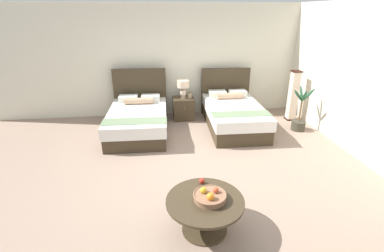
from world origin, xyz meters
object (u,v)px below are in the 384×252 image
object	(u,v)px
bed_near_window	(138,119)
potted_palm	(299,119)
bed_near_corner	(233,114)
floor_lamp_corner	(293,96)
loose_apple	(202,181)
coffee_table	(205,208)
fruit_bowl	(210,196)
table_lamp	(183,86)
vase	(190,95)
nightstand	(183,108)

from	to	relation	value
bed_near_window	potted_palm	size ratio (longest dim) A/B	2.08
bed_near_corner	potted_palm	bearing A→B (deg)	-15.11
floor_lamp_corner	potted_palm	world-z (taller)	floor_lamp_corner
bed_near_window	loose_apple	bearing A→B (deg)	-71.60
coffee_table	fruit_bowl	world-z (taller)	fruit_bowl
table_lamp	vase	bearing A→B (deg)	-21.07
bed_near_window	table_lamp	world-z (taller)	bed_near_window
bed_near_corner	floor_lamp_corner	distance (m)	1.64
bed_near_corner	potted_palm	distance (m)	1.51
vase	coffee_table	bearing A→B (deg)	-94.31
bed_near_corner	coffee_table	distance (m)	3.51
table_lamp	coffee_table	size ratio (longest dim) A/B	0.47
floor_lamp_corner	table_lamp	bearing A→B (deg)	171.15
coffee_table	loose_apple	world-z (taller)	loose_apple
bed_near_window	floor_lamp_corner	bearing A→B (deg)	4.09
vase	bed_near_corner	bearing A→B (deg)	-33.66
coffee_table	potted_palm	distance (m)	3.95
nightstand	coffee_table	distance (m)	3.95
bed_near_window	potted_palm	xyz separation A→B (m)	(3.66, -0.40, -0.05)
bed_near_corner	table_lamp	bearing A→B (deg)	147.93
table_lamp	floor_lamp_corner	size ratio (longest dim) A/B	0.36
floor_lamp_corner	coffee_table	bearing A→B (deg)	-128.57
nightstand	potted_palm	distance (m)	2.78
nightstand	table_lamp	world-z (taller)	table_lamp
nightstand	vase	distance (m)	0.38
bed_near_corner	coffee_table	xyz separation A→B (m)	(-1.25, -3.28, 0.03)
table_lamp	potted_palm	size ratio (longest dim) A/B	0.44
loose_apple	floor_lamp_corner	xyz separation A→B (m)	(2.81, 3.21, 0.12)
bed_near_corner	fruit_bowl	bearing A→B (deg)	-109.99
nightstand	coffee_table	bearing A→B (deg)	-92.01
vase	coffee_table	xyz separation A→B (m)	(-0.29, -3.91, -0.28)
loose_apple	vase	bearing A→B (deg)	85.55
bed_near_window	potted_palm	world-z (taller)	bed_near_window
table_lamp	vase	size ratio (longest dim) A/B	3.03
coffee_table	potted_palm	xyz separation A→B (m)	(2.70, 2.88, -0.09)
loose_apple	nightstand	bearing A→B (deg)	88.07
fruit_bowl	coffee_table	bearing A→B (deg)	170.31
vase	loose_apple	xyz separation A→B (m)	(-0.28, -3.57, -0.12)
potted_palm	coffee_table	bearing A→B (deg)	-133.18
nightstand	vase	world-z (taller)	vase
vase	loose_apple	bearing A→B (deg)	-94.45
fruit_bowl	potted_palm	distance (m)	3.93
bed_near_window	loose_apple	world-z (taller)	bed_near_window
nightstand	fruit_bowl	bearing A→B (deg)	-91.22
table_lamp	vase	xyz separation A→B (m)	(0.16, -0.06, -0.22)
floor_lamp_corner	potted_palm	distance (m)	0.77
table_lamp	potted_palm	distance (m)	2.85
nightstand	table_lamp	xyz separation A→B (m)	(0.00, 0.02, 0.56)
vase	coffee_table	distance (m)	3.93
table_lamp	coffee_table	distance (m)	4.00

